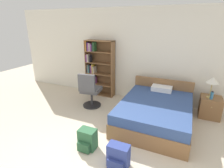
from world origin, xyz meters
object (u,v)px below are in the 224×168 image
(bookshelf, at_px, (97,69))
(nightstand, at_px, (210,107))
(backpack_green, at_px, (87,140))
(bed, at_px, (156,111))
(table_lamp, at_px, (213,81))
(backpack_blue, at_px, (118,157))
(water_bottle, at_px, (212,95))
(office_chair, at_px, (90,91))

(bookshelf, height_order, nightstand, bookshelf)
(backpack_green, bearing_deg, bookshelf, 114.60)
(bed, relative_size, backpack_green, 5.09)
(bed, height_order, table_lamp, table_lamp)
(bed, relative_size, backpack_blue, 4.97)
(bookshelf, height_order, bed, bookshelf)
(bed, height_order, water_bottle, bed)
(water_bottle, bearing_deg, office_chair, -167.68)
(office_chair, bearing_deg, backpack_green, -61.45)
(nightstand, distance_m, backpack_green, 3.06)
(backpack_blue, bearing_deg, bookshelf, 124.68)
(nightstand, xyz_separation_m, backpack_blue, (-1.44, -2.37, -0.07))
(bookshelf, height_order, water_bottle, bookshelf)
(table_lamp, xyz_separation_m, backpack_blue, (-1.38, -2.34, -0.74))
(bed, distance_m, backpack_blue, 1.62)
(bed, distance_m, water_bottle, 1.36)
(table_lamp, bearing_deg, backpack_green, -133.51)
(office_chair, xyz_separation_m, backpack_blue, (1.47, -1.63, -0.28))
(bookshelf, relative_size, office_chair, 1.73)
(bookshelf, distance_m, table_lamp, 3.16)
(backpack_blue, distance_m, backpack_green, 0.70)
(bed, distance_m, office_chair, 1.76)
(bed, xyz_separation_m, water_bottle, (1.13, 0.67, 0.33))
(bed, xyz_separation_m, table_lamp, (1.10, 0.75, 0.65))
(table_lamp, height_order, backpack_green, table_lamp)
(backpack_blue, bearing_deg, office_chair, 132.04)
(office_chair, relative_size, backpack_green, 2.56)
(bookshelf, height_order, table_lamp, bookshelf)
(office_chair, relative_size, nightstand, 1.93)
(bed, relative_size, nightstand, 3.84)
(bookshelf, relative_size, backpack_green, 4.41)
(office_chair, xyz_separation_m, water_bottle, (2.88, 0.63, 0.13))
(bookshelf, distance_m, backpack_green, 2.69)
(bookshelf, distance_m, nightstand, 3.26)
(office_chair, bearing_deg, bed, -1.28)
(office_chair, height_order, table_lamp, table_lamp)
(nightstand, xyz_separation_m, water_bottle, (-0.03, -0.11, 0.35))
(office_chair, relative_size, table_lamp, 1.95)
(office_chair, distance_m, table_lamp, 2.98)
(bookshelf, height_order, office_chair, bookshelf)
(table_lamp, xyz_separation_m, water_bottle, (0.03, -0.08, -0.33))
(bookshelf, bearing_deg, water_bottle, -5.22)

